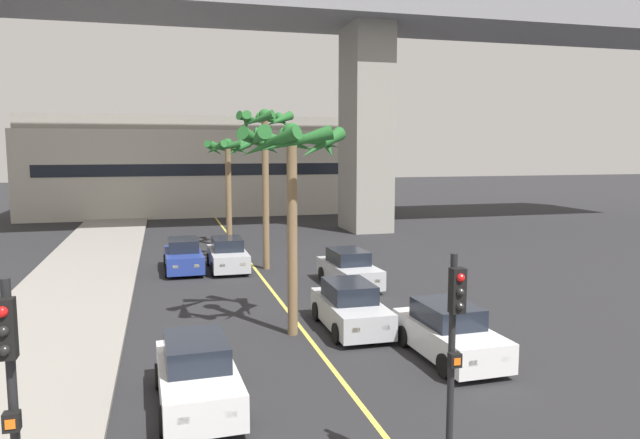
% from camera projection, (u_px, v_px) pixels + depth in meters
% --- Properties ---
extents(sidewalk_left, '(4.80, 80.00, 0.15)m').
position_uv_depth(sidewalk_left, '(36.00, 352.00, 17.20)').
color(sidewalk_left, gray).
rests_on(sidewalk_left, ground).
extents(lane_stripe_center, '(0.14, 56.00, 0.01)m').
position_uv_depth(lane_stripe_center, '(263.00, 279.00, 26.93)').
color(lane_stripe_center, '#DBCC4C').
rests_on(lane_stripe_center, ground).
extents(bridge_overpass, '(80.40, 8.00, 18.70)m').
position_uv_depth(bridge_overpass, '(239.00, 9.00, 39.19)').
color(bridge_overpass, gray).
rests_on(bridge_overpass, ground).
extents(pier_building_backdrop, '(31.88, 8.04, 8.67)m').
position_uv_depth(pier_building_backdrop, '(211.00, 166.00, 54.06)').
color(pier_building_backdrop, beige).
rests_on(pier_building_backdrop, ground).
extents(car_queue_front, '(1.86, 4.11, 1.56)m').
position_uv_depth(car_queue_front, '(350.00, 308.00, 19.50)').
color(car_queue_front, '#B7BABF').
rests_on(car_queue_front, ground).
extents(car_queue_second, '(1.89, 4.13, 1.56)m').
position_uv_depth(car_queue_second, '(183.00, 256.00, 28.73)').
color(car_queue_second, navy).
rests_on(car_queue_second, ground).
extents(car_queue_third, '(1.96, 4.16, 1.56)m').
position_uv_depth(car_queue_third, '(349.00, 269.00, 25.65)').
color(car_queue_third, '#B7BABF').
rests_on(car_queue_third, ground).
extents(car_queue_fourth, '(1.84, 4.10, 1.56)m').
position_uv_depth(car_queue_fourth, '(228.00, 255.00, 29.05)').
color(car_queue_fourth, '#B7BABF').
rests_on(car_queue_fourth, ground).
extents(car_queue_fifth, '(1.95, 4.16, 1.56)m').
position_uv_depth(car_queue_fifth, '(197.00, 375.00, 13.72)').
color(car_queue_fifth, white).
rests_on(car_queue_fifth, ground).
extents(car_queue_sixth, '(1.93, 4.15, 1.56)m').
position_uv_depth(car_queue_sixth, '(449.00, 333.00, 16.83)').
color(car_queue_sixth, white).
rests_on(car_queue_sixth, ground).
extents(traffic_light_left_sidewalk_corner, '(0.24, 0.37, 4.20)m').
position_uv_depth(traffic_light_left_sidewalk_corner, '(11.00, 396.00, 7.42)').
color(traffic_light_left_sidewalk_corner, black).
rests_on(traffic_light_left_sidewalk_corner, sidewalk_left).
extents(traffic_light_median_near, '(0.24, 0.37, 4.20)m').
position_uv_depth(traffic_light_median_near, '(454.00, 341.00, 9.99)').
color(traffic_light_median_near, black).
rests_on(traffic_light_median_near, ground).
extents(palm_tree_near_median, '(3.47, 3.46, 6.71)m').
position_uv_depth(palm_tree_near_median, '(291.00, 157.00, 18.33)').
color(palm_tree_near_median, brown).
rests_on(palm_tree_near_median, ground).
extents(palm_tree_mid_median, '(2.76, 2.85, 7.81)m').
position_uv_depth(palm_tree_mid_median, '(265.00, 139.00, 28.57)').
color(palm_tree_mid_median, brown).
rests_on(palm_tree_mid_median, ground).
extents(palm_tree_far_median, '(2.81, 2.85, 6.50)m').
position_uv_depth(palm_tree_far_median, '(228.00, 159.00, 34.90)').
color(palm_tree_far_median, brown).
rests_on(palm_tree_far_median, ground).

